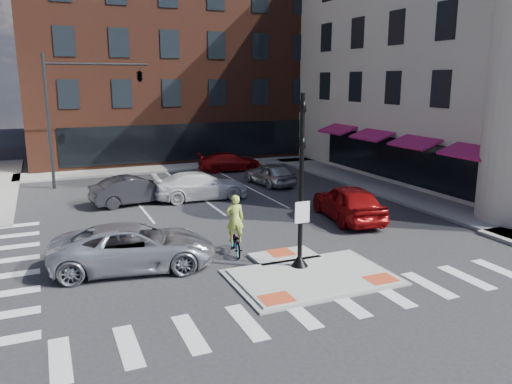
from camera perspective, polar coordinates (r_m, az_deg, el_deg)
name	(u,v)px	position (r m, az deg, el deg)	size (l,w,h in m)	color
ground	(305,273)	(17.50, 5.60, -9.20)	(120.00, 120.00, 0.00)	#28282B
refuge_island	(309,274)	(17.27, 6.02, -9.33)	(5.40, 4.65, 0.13)	gray
sidewalk_e	(382,188)	(31.25, 14.19, 0.49)	(3.00, 24.00, 0.15)	gray
sidewalk_n	(200,165)	(38.33, -6.37, 3.04)	(26.00, 3.00, 0.15)	gray
building_n	(166,64)	(47.45, -10.26, 14.15)	(24.40, 18.40, 15.50)	#4D2418
building_e	(504,56)	(39.10, 26.47, 13.73)	(21.90, 23.90, 17.70)	beige
building_far_left	(73,91)	(66.30, -20.23, 10.73)	(10.00, 12.00, 10.00)	slate
building_far_right	(172,83)	(70.24, -9.53, 12.22)	(12.00, 12.00, 12.00)	brown
signal_pole	(301,204)	(17.10, 5.14, -1.41)	(0.60, 0.60, 5.98)	black
mast_arm_signal	(116,84)	(32.47, -15.72, 11.77)	(6.10, 2.24, 8.00)	black
silver_suv	(134,247)	(18.09, -13.76, -6.11)	(2.62, 5.68, 1.58)	#B6B7BE
red_sedan	(348,202)	(23.91, 10.49, -1.16)	(2.01, 4.99, 1.70)	#9A0E0F
white_pickup	(200,186)	(27.73, -6.37, 0.71)	(2.13, 5.23, 1.52)	white
bg_car_dark	(135,190)	(27.31, -13.71, 0.22)	(1.59, 4.56, 1.50)	#27262B
bg_car_silver	(269,174)	(31.34, 1.53, 2.09)	(1.66, 4.14, 1.41)	#A5A7AC
bg_car_red	(230,162)	(36.16, -3.01, 3.45)	(1.85, 4.55, 1.32)	#970D0D
cyclist	(235,234)	(19.04, -2.41, -4.82)	(0.99, 1.94, 2.31)	#3F3F44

